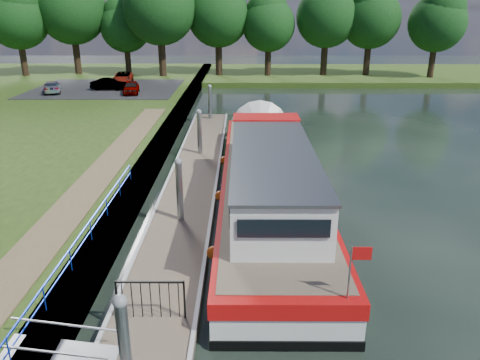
{
  "coord_description": "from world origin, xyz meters",
  "views": [
    {
      "loc": [
        2.44,
        -8.4,
        8.31
      ],
      "look_at": [
        2.35,
        10.3,
        1.4
      ],
      "focal_mm": 35.0,
      "sensor_mm": 36.0,
      "label": 1
    }
  ],
  "objects_px": {
    "car_a": "(131,87)",
    "car_b": "(109,84)",
    "barge": "(267,175)",
    "car_d": "(123,77)",
    "car_c": "(52,87)",
    "pontoon": "(192,184)"
  },
  "relations": [
    {
      "from": "car_c",
      "to": "car_d",
      "type": "bearing_deg",
      "value": -149.46
    },
    {
      "from": "car_b",
      "to": "car_d",
      "type": "xyz_separation_m",
      "value": [
        0.29,
        4.45,
        0.01
      ]
    },
    {
      "from": "car_a",
      "to": "car_c",
      "type": "xyz_separation_m",
      "value": [
        -7.48,
        0.47,
        -0.04
      ]
    },
    {
      "from": "barge",
      "to": "car_b",
      "type": "bearing_deg",
      "value": 119.16
    },
    {
      "from": "car_b",
      "to": "car_c",
      "type": "xyz_separation_m",
      "value": [
        -4.86,
        -1.54,
        -0.01
      ]
    },
    {
      "from": "car_b",
      "to": "car_d",
      "type": "height_order",
      "value": "car_d"
    },
    {
      "from": "car_b",
      "to": "car_d",
      "type": "bearing_deg",
      "value": -1.26
    },
    {
      "from": "car_a",
      "to": "car_b",
      "type": "xyz_separation_m",
      "value": [
        -2.61,
        2.02,
        -0.02
      ]
    },
    {
      "from": "pontoon",
      "to": "car_d",
      "type": "xyz_separation_m",
      "value": [
        -10.13,
        28.35,
        1.22
      ]
    },
    {
      "from": "barge",
      "to": "pontoon",
      "type": "bearing_deg",
      "value": 161.04
    },
    {
      "from": "pontoon",
      "to": "car_a",
      "type": "distance_m",
      "value": 23.26
    },
    {
      "from": "car_a",
      "to": "car_d",
      "type": "distance_m",
      "value": 6.87
    },
    {
      "from": "car_d",
      "to": "car_c",
      "type": "bearing_deg",
      "value": -138.33
    },
    {
      "from": "barge",
      "to": "car_c",
      "type": "height_order",
      "value": "barge"
    },
    {
      "from": "pontoon",
      "to": "barge",
      "type": "xyz_separation_m",
      "value": [
        3.6,
        -1.24,
        0.9
      ]
    },
    {
      "from": "barge",
      "to": "car_a",
      "type": "relative_size",
      "value": 6.26
    },
    {
      "from": "car_a",
      "to": "car_c",
      "type": "height_order",
      "value": "car_a"
    },
    {
      "from": "pontoon",
      "to": "car_a",
      "type": "bearing_deg",
      "value": 109.65
    },
    {
      "from": "car_b",
      "to": "barge",
      "type": "bearing_deg",
      "value": -148.36
    },
    {
      "from": "pontoon",
      "to": "car_c",
      "type": "bearing_deg",
      "value": 124.37
    },
    {
      "from": "barge",
      "to": "car_c",
      "type": "distance_m",
      "value": 30.22
    },
    {
      "from": "barge",
      "to": "car_b",
      "type": "relative_size",
      "value": 6.3
    }
  ]
}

